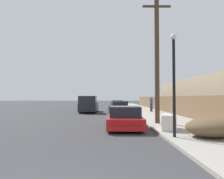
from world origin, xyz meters
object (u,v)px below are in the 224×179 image
car_parked_far (118,105)px  brush_pile (211,128)px  parked_sports_car_red (125,118)px  pedestrian (151,104)px  pickup_truck (89,104)px  discarded_fridge (168,122)px  street_lamp (174,76)px  utility_pole (157,56)px  car_parked_mid (119,108)px

car_parked_far → brush_pile: (2.70, -24.32, -0.11)m
parked_sports_car_red → brush_pile: (3.25, -3.32, -0.06)m
pedestrian → pickup_truck: bearing=178.9°
discarded_fridge → pickup_truck: 14.99m
pickup_truck → street_lamp: bearing=107.6°
pickup_truck → brush_pile: 17.42m
discarded_fridge → pickup_truck: (-5.30, 14.01, 0.44)m
parked_sports_car_red → car_parked_far: (0.54, 21.00, 0.05)m
street_lamp → pedestrian: bearing=82.1°
utility_pole → street_lamp: (-0.38, -4.79, -1.75)m
car_parked_mid → car_parked_far: size_ratio=0.94×
discarded_fridge → pedestrian: size_ratio=0.98×
pickup_truck → car_parked_mid: bearing=147.2°
pickup_truck → brush_pile: bearing=112.2°
discarded_fridge → utility_pole: (0.04, 2.67, 3.87)m
car_parked_mid → street_lamp: street_lamp is taller
pickup_truck → street_lamp: size_ratio=1.25×
car_parked_mid → pickup_truck: 4.01m
pedestrian → discarded_fridge: bearing=-97.7°
car_parked_far → street_lamp: size_ratio=1.07×
parked_sports_car_red → pickup_truck: pickup_truck is taller
brush_pile → pedestrian: size_ratio=1.15×
car_parked_mid → pickup_truck: pickup_truck is taller
utility_pole → pedestrian: utility_pole is taller
car_parked_far → utility_pole: (1.62, -19.47, 3.75)m
car_parked_mid → utility_pole: (2.01, -9.14, 3.74)m
pickup_truck → pedestrian: pickup_truck is taller
parked_sports_car_red → street_lamp: street_lamp is taller
car_parked_mid → car_parked_far: bearing=83.2°
car_parked_mid → brush_pile: bearing=-82.3°
discarded_fridge → pedestrian: (1.87, 13.87, 0.53)m
discarded_fridge → utility_pole: size_ratio=0.21×
discarded_fridge → brush_pile: (1.13, -2.17, 0.01)m
parked_sports_car_red → pedestrian: size_ratio=2.45×
car_parked_far → brush_pile: bearing=-78.8°
car_parked_mid → pedestrian: pedestrian is taller
car_parked_far → street_lamp: bearing=-82.2°
discarded_fridge → street_lamp: (-0.34, -2.12, 2.12)m
car_parked_far → utility_pole: 19.90m
utility_pole → car_parked_mid: bearing=102.4°
utility_pole → street_lamp: bearing=-94.6°
car_parked_far → car_parked_mid: bearing=-87.3°
pickup_truck → street_lamp: (4.96, -16.13, 1.69)m
pickup_truck → brush_pile: pickup_truck is taller
car_parked_mid → pedestrian: size_ratio=2.44×
car_parked_far → pedestrian: pedestrian is taller
utility_pole → brush_pile: bearing=-77.4°
parked_sports_car_red → car_parked_mid: car_parked_mid is taller
street_lamp → brush_pile: street_lamp is taller
car_parked_far → pedestrian: 8.97m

